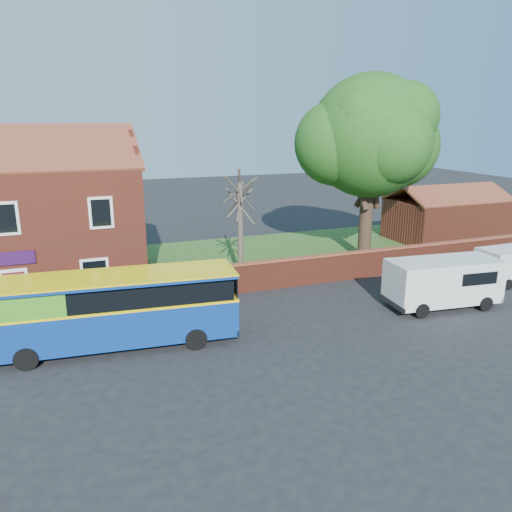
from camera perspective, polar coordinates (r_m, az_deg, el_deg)
name	(u,v)px	position (r m, az deg, el deg)	size (l,w,h in m)	color
ground	(209,363)	(19.09, -5.35, -12.11)	(120.00, 120.00, 0.00)	black
pavement	(16,330)	(23.94, -25.78, -7.62)	(18.00, 3.50, 0.12)	gray
kerb	(12,347)	(22.33, -26.12, -9.27)	(18.00, 0.15, 0.14)	slate
grass_strip	(340,249)	(35.21, 9.54, 0.76)	(26.00, 12.00, 0.04)	#426B28
shop_building	(16,227)	(28.52, -25.74, 2.99)	(12.30, 8.13, 10.50)	maroon
boundary_wall	(392,260)	(30.17, 15.28, -0.49)	(22.00, 0.38, 1.60)	maroon
outbuilding	(446,218)	(40.09, 20.88, 4.07)	(8.20, 5.06, 4.17)	maroon
bus	(104,308)	(20.44, -16.99, -5.67)	(9.87, 3.28, 2.96)	navy
van_near	(443,281)	(25.51, 20.62, -2.67)	(5.53, 2.65, 2.35)	silver
large_tree	(370,140)	(32.17, 12.88, 12.80)	(9.44, 7.47, 11.52)	black
bare_tree	(240,227)	(27.58, -1.81, 3.38)	(2.23, 2.66, 5.95)	#4C4238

